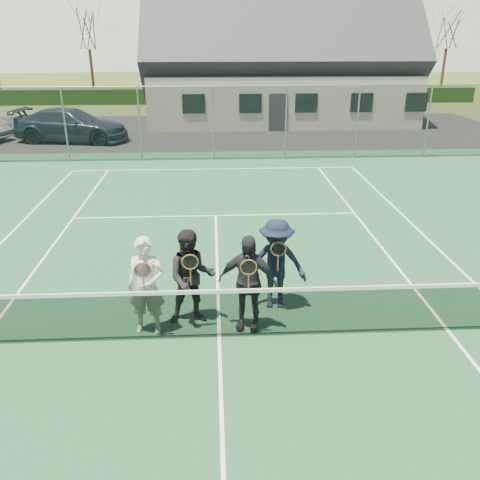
{
  "coord_description": "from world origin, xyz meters",
  "views": [
    {
      "loc": [
        -0.05,
        -7.62,
        5.0
      ],
      "look_at": [
        0.45,
        1.5,
        1.25
      ],
      "focal_mm": 38.0,
      "sensor_mm": 36.0,
      "label": 1
    }
  ],
  "objects_px": {
    "clubhouse": "(280,51)",
    "player_b": "(192,277)",
    "player_c": "(247,283)",
    "tennis_net": "(219,312)",
    "player_a": "(146,286)",
    "player_d": "(276,264)",
    "car_c": "(71,125)"
  },
  "relations": [
    {
      "from": "clubhouse",
      "to": "player_b",
      "type": "xyz_separation_m",
      "value": [
        -4.48,
        -23.42,
        -3.07
      ]
    },
    {
      "from": "player_b",
      "to": "player_c",
      "type": "relative_size",
      "value": 1.0
    },
    {
      "from": "tennis_net",
      "to": "player_c",
      "type": "relative_size",
      "value": 6.49
    },
    {
      "from": "player_a",
      "to": "player_d",
      "type": "bearing_deg",
      "value": 18.14
    },
    {
      "from": "player_d",
      "to": "player_c",
      "type": "bearing_deg",
      "value": -128.66
    },
    {
      "from": "tennis_net",
      "to": "car_c",
      "type": "bearing_deg",
      "value": 111.2
    },
    {
      "from": "clubhouse",
      "to": "player_b",
      "type": "bearing_deg",
      "value": -100.82
    },
    {
      "from": "clubhouse",
      "to": "player_d",
      "type": "distance_m",
      "value": 23.32
    },
    {
      "from": "clubhouse",
      "to": "tennis_net",
      "type": "bearing_deg",
      "value": -99.46
    },
    {
      "from": "player_b",
      "to": "player_c",
      "type": "xyz_separation_m",
      "value": [
        0.99,
        -0.26,
        0.0
      ]
    },
    {
      "from": "player_d",
      "to": "car_c",
      "type": "bearing_deg",
      "value": 115.56
    },
    {
      "from": "clubhouse",
      "to": "player_d",
      "type": "relative_size",
      "value": 8.67
    },
    {
      "from": "car_c",
      "to": "tennis_net",
      "type": "relative_size",
      "value": 0.47
    },
    {
      "from": "clubhouse",
      "to": "player_c",
      "type": "height_order",
      "value": "clubhouse"
    },
    {
      "from": "player_c",
      "to": "player_d",
      "type": "relative_size",
      "value": 1.0
    },
    {
      "from": "player_a",
      "to": "tennis_net",
      "type": "bearing_deg",
      "value": -12.96
    },
    {
      "from": "player_b",
      "to": "clubhouse",
      "type": "bearing_deg",
      "value": 79.18
    },
    {
      "from": "player_c",
      "to": "player_d",
      "type": "distance_m",
      "value": 0.95
    },
    {
      "from": "player_a",
      "to": "player_c",
      "type": "relative_size",
      "value": 1.0
    },
    {
      "from": "clubhouse",
      "to": "player_a",
      "type": "distance_m",
      "value": 24.48
    },
    {
      "from": "player_b",
      "to": "player_d",
      "type": "relative_size",
      "value": 1.0
    },
    {
      "from": "tennis_net",
      "to": "clubhouse",
      "type": "bearing_deg",
      "value": 80.54
    },
    {
      "from": "player_a",
      "to": "player_c",
      "type": "bearing_deg",
      "value": 0.86
    },
    {
      "from": "tennis_net",
      "to": "player_c",
      "type": "xyz_separation_m",
      "value": [
        0.51,
        0.31,
        0.38
      ]
    },
    {
      "from": "player_b",
      "to": "player_d",
      "type": "height_order",
      "value": "same"
    },
    {
      "from": "player_b",
      "to": "player_d",
      "type": "xyz_separation_m",
      "value": [
        1.58,
        0.48,
        -0.0
      ]
    },
    {
      "from": "clubhouse",
      "to": "player_d",
      "type": "bearing_deg",
      "value": -97.18
    },
    {
      "from": "player_a",
      "to": "player_b",
      "type": "xyz_separation_m",
      "value": [
        0.77,
        0.29,
        -0.0
      ]
    },
    {
      "from": "player_a",
      "to": "car_c",
      "type": "bearing_deg",
      "value": 107.91
    },
    {
      "from": "car_c",
      "to": "player_c",
      "type": "distance_m",
      "value": 19.04
    },
    {
      "from": "tennis_net",
      "to": "clubhouse",
      "type": "distance_m",
      "value": 24.57
    },
    {
      "from": "player_a",
      "to": "player_c",
      "type": "distance_m",
      "value": 1.76
    }
  ]
}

